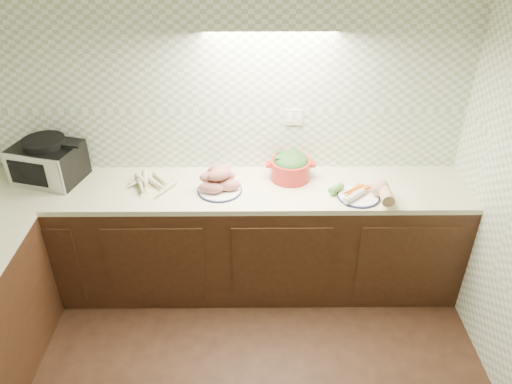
{
  "coord_description": "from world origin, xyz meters",
  "views": [
    {
      "loc": [
        0.25,
        -1.54,
        2.8
      ],
      "look_at": [
        0.27,
        1.25,
        1.02
      ],
      "focal_mm": 35.0,
      "sensor_mm": 36.0,
      "label": 1
    }
  ],
  "objects_px": {
    "toaster_oven": "(48,161)",
    "dutch_oven": "(291,166)",
    "parsnip_pile": "(145,179)",
    "sweet_potato_plate": "(219,181)",
    "onion_bowl": "(215,174)",
    "veg_plate": "(367,191)"
  },
  "relations": [
    {
      "from": "toaster_oven",
      "to": "dutch_oven",
      "type": "xyz_separation_m",
      "value": [
        1.76,
        -0.0,
        -0.05
      ]
    },
    {
      "from": "parsnip_pile",
      "to": "sweet_potato_plate",
      "type": "relative_size",
      "value": 1.1
    },
    {
      "from": "sweet_potato_plate",
      "to": "dutch_oven",
      "type": "height_order",
      "value": "dutch_oven"
    },
    {
      "from": "toaster_oven",
      "to": "onion_bowl",
      "type": "height_order",
      "value": "toaster_oven"
    },
    {
      "from": "toaster_oven",
      "to": "onion_bowl",
      "type": "relative_size",
      "value": 3.9
    },
    {
      "from": "parsnip_pile",
      "to": "veg_plate",
      "type": "height_order",
      "value": "veg_plate"
    },
    {
      "from": "toaster_oven",
      "to": "parsnip_pile",
      "type": "distance_m",
      "value": 0.72
    },
    {
      "from": "sweet_potato_plate",
      "to": "veg_plate",
      "type": "height_order",
      "value": "sweet_potato_plate"
    },
    {
      "from": "dutch_oven",
      "to": "toaster_oven",
      "type": "bearing_deg",
      "value": 179.58
    },
    {
      "from": "parsnip_pile",
      "to": "sweet_potato_plate",
      "type": "height_order",
      "value": "sweet_potato_plate"
    },
    {
      "from": "onion_bowl",
      "to": "dutch_oven",
      "type": "distance_m",
      "value": 0.56
    },
    {
      "from": "onion_bowl",
      "to": "toaster_oven",
      "type": "bearing_deg",
      "value": 179.4
    },
    {
      "from": "sweet_potato_plate",
      "to": "onion_bowl",
      "type": "xyz_separation_m",
      "value": [
        -0.04,
        0.16,
        -0.04
      ]
    },
    {
      "from": "dutch_oven",
      "to": "veg_plate",
      "type": "height_order",
      "value": "dutch_oven"
    },
    {
      "from": "sweet_potato_plate",
      "to": "veg_plate",
      "type": "relative_size",
      "value": 0.74
    },
    {
      "from": "parsnip_pile",
      "to": "toaster_oven",
      "type": "bearing_deg",
      "value": 174.28
    },
    {
      "from": "toaster_oven",
      "to": "parsnip_pile",
      "type": "bearing_deg",
      "value": 9.84
    },
    {
      "from": "veg_plate",
      "to": "sweet_potato_plate",
      "type": "bearing_deg",
      "value": 174.8
    },
    {
      "from": "parsnip_pile",
      "to": "sweet_potato_plate",
      "type": "xyz_separation_m",
      "value": [
        0.54,
        -0.1,
        0.04
      ]
    },
    {
      "from": "sweet_potato_plate",
      "to": "onion_bowl",
      "type": "bearing_deg",
      "value": 105.69
    },
    {
      "from": "toaster_oven",
      "to": "onion_bowl",
      "type": "bearing_deg",
      "value": 14.96
    },
    {
      "from": "toaster_oven",
      "to": "sweet_potato_plate",
      "type": "height_order",
      "value": "toaster_oven"
    }
  ]
}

